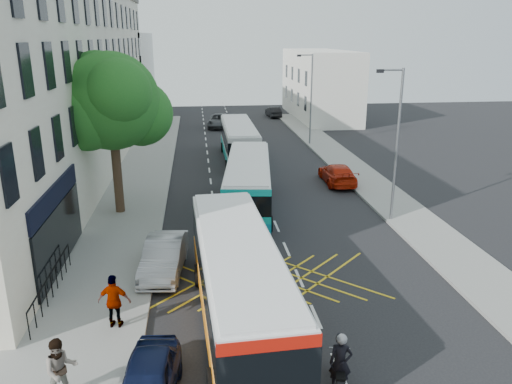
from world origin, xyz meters
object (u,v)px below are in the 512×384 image
object	(u,v)px
bus_mid	(248,184)
distant_car_grey	(220,121)
distant_car_dark	(273,112)
bus_near	(239,281)
bus_far	(239,141)
lamp_near	(396,138)
lamp_far	(310,95)
parked_car_silver	(164,256)
pedestrian_near	(61,370)
pedestrian_far	(114,301)
motorbike	(340,365)
street_tree	(111,102)
red_hatchback	(337,174)
parked_car_blue	(148,384)

from	to	relation	value
bus_mid	distant_car_grey	bearing A→B (deg)	97.75
bus_mid	distant_car_dark	size ratio (longest dim) A/B	2.81
bus_near	bus_far	xyz separation A→B (m)	(2.11, 24.09, -0.07)
bus_far	distant_car_grey	size ratio (longest dim) A/B	2.01
bus_far	lamp_near	bearing A→B (deg)	-65.28
bus_mid	distant_car_dark	bearing A→B (deg)	85.99
lamp_far	bus_far	size ratio (longest dim) A/B	0.76
parked_car_silver	pedestrian_near	distance (m)	8.10
lamp_near	pedestrian_far	distance (m)	16.36
bus_near	pedestrian_far	xyz separation A→B (m)	(-4.21, 0.04, -0.52)
motorbike	distant_car_grey	bearing A→B (deg)	104.76
street_tree	motorbike	bearing A→B (deg)	-62.74
motorbike	parked_car_silver	distance (m)	9.80
parked_car_silver	street_tree	bearing A→B (deg)	116.61
bus_far	parked_car_silver	world-z (taller)	bus_far
motorbike	parked_car_silver	world-z (taller)	motorbike
motorbike	pedestrian_near	distance (m)	7.63
street_tree	bus_far	size ratio (longest dim) A/B	0.84
street_tree	bus_far	xyz separation A→B (m)	(7.83, 12.07, -4.74)
parked_car_silver	pedestrian_far	world-z (taller)	pedestrian_far
motorbike	red_hatchback	distance (m)	21.25
parked_car_silver	lamp_far	bearing A→B (deg)	70.49
street_tree	bus_mid	size ratio (longest dim) A/B	0.82
lamp_near	pedestrian_far	size ratio (longest dim) A/B	4.17
pedestrian_near	street_tree	bearing A→B (deg)	68.69
lamp_far	parked_car_silver	world-z (taller)	lamp_far
red_hatchback	bus_mid	bearing A→B (deg)	36.13
distant_car_grey	bus_mid	bearing A→B (deg)	-82.49
parked_car_silver	distant_car_dark	size ratio (longest dim) A/B	1.18
lamp_far	bus_mid	size ratio (longest dim) A/B	0.75
bus_near	parked_car_silver	bearing A→B (deg)	120.36
bus_near	distant_car_grey	size ratio (longest dim) A/B	2.13
parked_car_blue	distant_car_dark	size ratio (longest dim) A/B	1.02
red_hatchback	lamp_near	bearing A→B (deg)	97.46
motorbike	distant_car_dark	bearing A→B (deg)	96.55
bus_mid	motorbike	bearing A→B (deg)	-79.58
street_tree	lamp_near	world-z (taller)	street_tree
lamp_far	bus_mid	distance (m)	18.87
distant_car_grey	pedestrian_near	xyz separation A→B (m)	(-6.42, -42.83, 0.35)
pedestrian_far	red_hatchback	bearing A→B (deg)	-117.18
bus_far	bus_near	bearing A→B (deg)	-94.85
lamp_near	parked_car_blue	world-z (taller)	lamp_near
street_tree	parked_car_silver	bearing A→B (deg)	-69.36
pedestrian_far	bus_mid	bearing A→B (deg)	-106.20
bus_mid	red_hatchback	distance (m)	8.07
bus_near	distant_car_dark	size ratio (longest dim) A/B	2.93
parked_car_blue	bus_mid	bearing A→B (deg)	79.74
lamp_far	pedestrian_near	bearing A→B (deg)	-113.44
bus_mid	bus_far	distance (m)	12.14
bus_near	parked_car_blue	distance (m)	4.80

